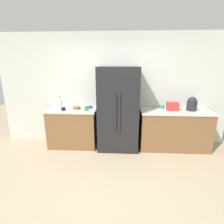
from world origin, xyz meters
The scene contains 13 objects.
ground_plane centered at (0.00, 0.00, 0.00)m, with size 11.07×11.07×0.00m, color tan.
kitchen_back_panel centered at (0.00, 1.69, 1.32)m, with size 5.54×0.10×2.64m, color silver.
counter_left centered at (-0.94, 1.33, 0.46)m, with size 1.14×0.64×0.92m.
counter_right centered at (1.46, 1.33, 0.46)m, with size 1.60×0.64×0.92m.
refrigerator centered at (0.15, 1.28, 0.94)m, with size 0.90×0.70×1.89m.
toaster centered at (1.38, 1.35, 1.01)m, with size 0.26×0.15×0.19m, color red.
rice_cooker centered at (1.81, 1.37, 1.07)m, with size 0.22×0.22×0.31m.
bottle_a centered at (-1.23, 1.42, 1.02)m, with size 0.07×0.07×0.28m.
cup_a centered at (-0.58, 1.21, 0.96)m, with size 0.07×0.07×0.09m, color green.
cup_b centered at (-1.09, 1.19, 0.95)m, with size 0.09×0.09×0.07m, color black.
cup_c centered at (1.19, 1.50, 0.96)m, with size 0.08×0.08×0.08m, color teal.
bowl_a centered at (-0.55, 1.44, 0.94)m, with size 0.15×0.15×0.05m, color blue.
bowl_b centered at (-0.83, 1.34, 0.95)m, with size 0.18×0.18×0.06m, color brown.
Camera 1 is at (0.23, -2.58, 1.98)m, focal length 28.14 mm.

